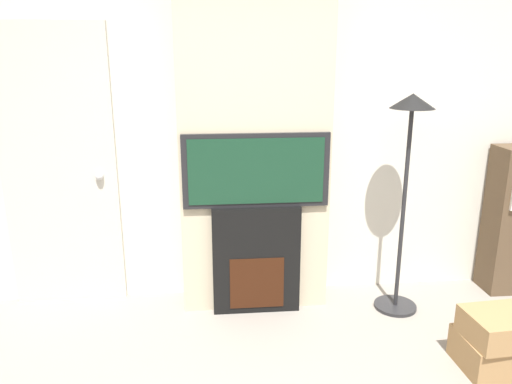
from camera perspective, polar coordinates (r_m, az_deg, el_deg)
The scene contains 7 objects.
wall_back at distance 3.73m, azimuth -0.48°, elevation 7.91°, with size 6.00×0.06×2.70m.
chimney_breast at distance 3.56m, azimuth -0.23°, elevation 7.50°, with size 1.06×0.30×2.70m.
fireplace at distance 3.67m, azimuth 0.00°, elevation -7.68°, with size 0.63×0.15×0.81m.
television at distance 3.46m, azimuth 0.00°, elevation 2.49°, with size 1.02×0.07×0.52m.
floor_lamp at distance 3.60m, azimuth 16.99°, elevation 4.11°, with size 0.31×0.31×1.59m.
box_stack at distance 3.47m, azimuth 26.30°, elevation -15.07°, with size 0.51×0.40×0.38m.
entry_door at distance 3.88m, azimuth -21.52°, elevation 2.34°, with size 0.81×0.09×2.07m.
Camera 1 is at (-0.31, -1.65, 1.88)m, focal length 35.00 mm.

